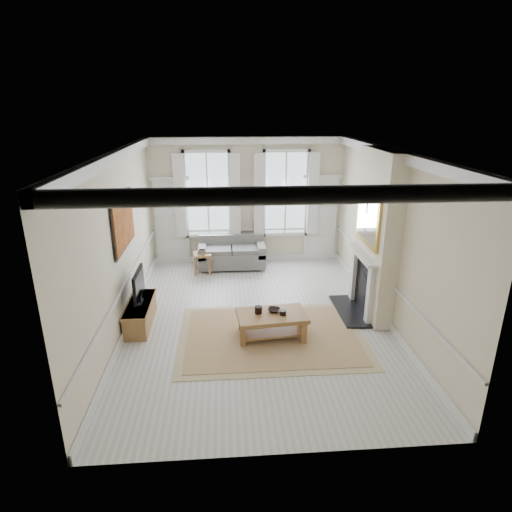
{
  "coord_description": "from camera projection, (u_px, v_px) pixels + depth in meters",
  "views": [
    {
      "loc": [
        -0.62,
        -7.82,
        4.18
      ],
      "look_at": [
        0.01,
        0.4,
        1.25
      ],
      "focal_mm": 30.0,
      "sensor_mm": 36.0,
      "label": 1
    }
  ],
  "objects": [
    {
      "name": "floor",
      "position": [
        257.0,
        320.0,
        8.79
      ],
      "size": [
        7.2,
        7.2,
        0.0
      ],
      "primitive_type": "plane",
      "color": "#B7B5AD",
      "rests_on": "ground"
    },
    {
      "name": "ceiling",
      "position": [
        257.0,
        151.0,
        7.65
      ],
      "size": [
        7.2,
        7.2,
        0.0
      ],
      "primitive_type": "plane",
      "rotation": [
        3.14,
        0.0,
        0.0
      ],
      "color": "white",
      "rests_on": "back_wall"
    },
    {
      "name": "back_wall",
      "position": [
        247.0,
        201.0,
        11.6
      ],
      "size": [
        5.2,
        0.0,
        5.2
      ],
      "primitive_type": "plane",
      "rotation": [
        1.57,
        0.0,
        0.0
      ],
      "color": "beige",
      "rests_on": "floor"
    },
    {
      "name": "left_wall",
      "position": [
        120.0,
        244.0,
        8.04
      ],
      "size": [
        0.0,
        7.2,
        7.2
      ],
      "primitive_type": "plane",
      "rotation": [
        1.57,
        0.0,
        1.57
      ],
      "color": "beige",
      "rests_on": "floor"
    },
    {
      "name": "right_wall",
      "position": [
        389.0,
        238.0,
        8.41
      ],
      "size": [
        0.0,
        7.2,
        7.2
      ],
      "primitive_type": "plane",
      "rotation": [
        1.57,
        0.0,
        -1.57
      ],
      "color": "beige",
      "rests_on": "floor"
    },
    {
      "name": "window_left",
      "position": [
        208.0,
        195.0,
        11.42
      ],
      "size": [
        1.26,
        0.2,
        2.2
      ],
      "primitive_type": null,
      "color": "#B2BCC6",
      "rests_on": "back_wall"
    },
    {
      "name": "window_right",
      "position": [
        286.0,
        194.0,
        11.57
      ],
      "size": [
        1.26,
        0.2,
        2.2
      ],
      "primitive_type": null,
      "color": "#B2BCC6",
      "rests_on": "back_wall"
    },
    {
      "name": "door_left",
      "position": [
        172.0,
        223.0,
        11.6
      ],
      "size": [
        0.9,
        0.08,
        2.3
      ],
      "primitive_type": "cube",
      "color": "silver",
      "rests_on": "floor"
    },
    {
      "name": "door_right",
      "position": [
        320.0,
        220.0,
        11.9
      ],
      "size": [
        0.9,
        0.08,
        2.3
      ],
      "primitive_type": "cube",
      "color": "silver",
      "rests_on": "floor"
    },
    {
      "name": "painting",
      "position": [
        123.0,
        222.0,
        8.2
      ],
      "size": [
        0.05,
        1.66,
        1.06
      ],
      "primitive_type": "cube",
      "color": "#AD651D",
      "rests_on": "left_wall"
    },
    {
      "name": "chimney_breast",
      "position": [
        377.0,
        235.0,
        8.58
      ],
      "size": [
        0.35,
        1.7,
        3.38
      ],
      "primitive_type": "cube",
      "color": "beige",
      "rests_on": "floor"
    },
    {
      "name": "hearth",
      "position": [
        350.0,
        311.0,
        9.11
      ],
      "size": [
        0.55,
        1.5,
        0.05
      ],
      "primitive_type": "cube",
      "color": "black",
      "rests_on": "floor"
    },
    {
      "name": "fireplace",
      "position": [
        362.0,
        280.0,
        8.89
      ],
      "size": [
        0.21,
        1.45,
        1.33
      ],
      "color": "silver",
      "rests_on": "floor"
    },
    {
      "name": "mirror",
      "position": [
        368.0,
        219.0,
        8.45
      ],
      "size": [
        0.06,
        1.26,
        1.06
      ],
      "primitive_type": "cube",
      "color": "gold",
      "rests_on": "chimney_breast"
    },
    {
      "name": "sofa",
      "position": [
        232.0,
        254.0,
        11.56
      ],
      "size": [
        1.76,
        0.86,
        0.84
      ],
      "color": "#61615F",
      "rests_on": "floor"
    },
    {
      "name": "side_table",
      "position": [
        202.0,
        257.0,
        11.11
      ],
      "size": [
        0.5,
        0.5,
        0.54
      ],
      "rotation": [
        0.0,
        0.0,
        0.13
      ],
      "color": "brown",
      "rests_on": "floor"
    },
    {
      "name": "rug",
      "position": [
        272.0,
        336.0,
        8.15
      ],
      "size": [
        3.5,
        2.6,
        0.02
      ],
      "primitive_type": "cube",
      "color": "tan",
      "rests_on": "floor"
    },
    {
      "name": "coffee_table",
      "position": [
        272.0,
        318.0,
        8.02
      ],
      "size": [
        1.35,
        0.87,
        0.48
      ],
      "rotation": [
        0.0,
        0.0,
        0.1
      ],
      "color": "brown",
      "rests_on": "rug"
    },
    {
      "name": "ceramic_pot_a",
      "position": [
        258.0,
        310.0,
        8.0
      ],
      "size": [
        0.14,
        0.14,
        0.14
      ],
      "primitive_type": "cylinder",
      "color": "black",
      "rests_on": "coffee_table"
    },
    {
      "name": "ceramic_pot_b",
      "position": [
        283.0,
        313.0,
        7.95
      ],
      "size": [
        0.13,
        0.13,
        0.09
      ],
      "primitive_type": "cylinder",
      "color": "black",
      "rests_on": "coffee_table"
    },
    {
      "name": "bowl",
      "position": [
        274.0,
        310.0,
        8.08
      ],
      "size": [
        0.31,
        0.31,
        0.06
      ],
      "primitive_type": "imported",
      "rotation": [
        0.0,
        0.0,
        -0.38
      ],
      "color": "black",
      "rests_on": "coffee_table"
    },
    {
      "name": "tv_stand",
      "position": [
        140.0,
        314.0,
        8.52
      ],
      "size": [
        0.43,
        1.34,
        0.48
      ],
      "primitive_type": "cube",
      "color": "brown",
      "rests_on": "floor"
    },
    {
      "name": "tv",
      "position": [
        139.0,
        285.0,
        8.31
      ],
      "size": [
        0.08,
        0.9,
        0.68
      ],
      "color": "black",
      "rests_on": "tv_stand"
    }
  ]
}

